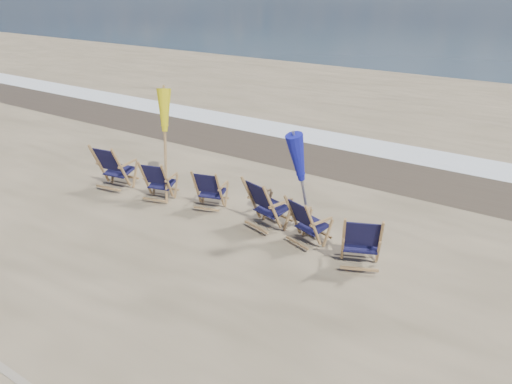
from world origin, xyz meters
TOP-DOWN VIEW (x-y plane):
  - surf_foam at (0.00, 8.30)m, footprint 200.00×1.40m
  - wet_sand_strip at (0.00, 6.80)m, footprint 200.00×2.60m
  - beach_chair_0 at (-3.51, 2.27)m, footprint 0.80×0.87m
  - beach_chair_1 at (-2.32, 2.41)m, footprint 0.74×0.79m
  - beach_chair_2 at (-1.18, 2.68)m, footprint 0.73×0.78m
  - beach_chair_3 at (0.19, 2.43)m, footprint 0.83×0.89m
  - beach_chair_4 at (1.07, 2.33)m, footprint 0.77×0.81m
  - beach_chair_5 at (2.22, 2.34)m, footprint 0.87×0.91m
  - umbrella_yellow at (-2.51, 2.61)m, footprint 0.30×0.30m
  - umbrella_blue at (0.69, 2.65)m, footprint 0.30×0.30m

SIDE VIEW (x-z plane):
  - wet_sand_strip at x=0.00m, z-range 0.00..0.00m
  - surf_foam at x=0.00m, z-range 0.00..0.01m
  - beach_chair_2 at x=-1.18m, z-range 0.00..0.90m
  - beach_chair_1 at x=-2.32m, z-range 0.00..0.92m
  - beach_chair_4 at x=1.07m, z-range 0.00..0.92m
  - beach_chair_5 at x=2.22m, z-range 0.00..1.00m
  - beach_chair_3 at x=0.19m, z-range 0.00..1.04m
  - beach_chair_0 at x=-3.51m, z-range 0.00..1.08m
  - umbrella_blue at x=0.69m, z-range 0.49..2.50m
  - umbrella_yellow at x=-2.51m, z-range 0.62..2.92m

